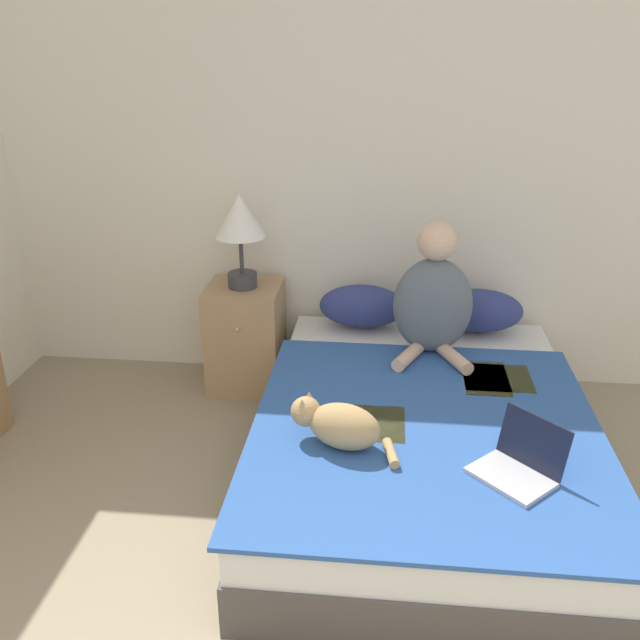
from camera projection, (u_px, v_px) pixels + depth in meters
name	position (u px, v px, depth m)	size (l,w,h in m)	color
wall_back	(374.00, 170.00, 3.85)	(5.36, 0.05, 2.55)	silver
bed	(422.00, 442.00, 3.22)	(1.52, 2.09, 0.41)	#4C4742
pillow_near	(362.00, 306.00, 3.93)	(0.50, 0.28, 0.24)	navy
pillow_far	(479.00, 310.00, 3.87)	(0.50, 0.28, 0.24)	navy
person_sitting	(433.00, 300.00, 3.54)	(0.42, 0.41, 0.71)	slate
cat_tabby	(338.00, 424.00, 2.79)	(0.46, 0.29, 0.20)	tan
laptop_open	(519.00, 464.00, 2.61)	(0.39, 0.39, 0.22)	#B7B7BC
nightstand	(246.00, 337.00, 4.04)	(0.42, 0.43, 0.64)	tan
table_lamp	(240.00, 223.00, 3.76)	(0.29, 0.29, 0.54)	#38383D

